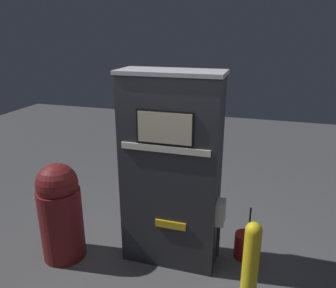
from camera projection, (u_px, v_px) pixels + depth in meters
name	position (u px, v px, depth m)	size (l,w,h in m)	color
ground_plane	(165.00, 268.00, 3.64)	(14.00, 14.00, 0.00)	#4C4C4F
gas_pump	(171.00, 172.00, 3.48)	(1.13, 0.46, 2.14)	#28282D
safety_bollard	(251.00, 262.00, 3.02)	(0.15, 0.15, 0.89)	yellow
trash_bin	(60.00, 211.00, 3.67)	(0.48, 0.48, 1.15)	maroon
squeegee_bucket	(244.00, 245.00, 3.77)	(0.23, 0.23, 0.67)	maroon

